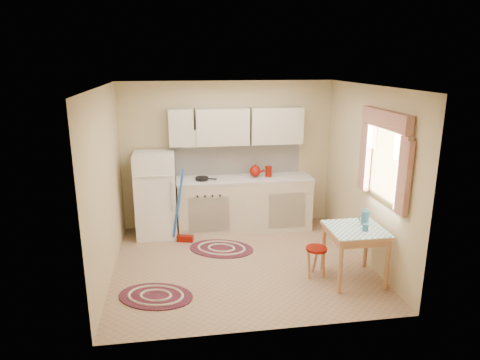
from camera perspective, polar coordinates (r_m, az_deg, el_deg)
name	(u,v)px	position (r m, az deg, el deg)	size (l,w,h in m)	color
room_shell	(250,151)	(5.99, 1.41, 3.87)	(3.64, 3.60, 2.52)	tan
fridge	(156,195)	(7.12, -11.17, -1.97)	(0.65, 0.60, 1.40)	white
broom	(184,206)	(6.81, -7.48, -3.50)	(0.28, 0.12, 1.20)	blue
base_cabinets	(244,205)	(7.32, 0.58, -3.30)	(2.25, 0.60, 0.88)	beige
countertop	(244,179)	(7.19, 0.59, 0.17)	(2.27, 0.62, 0.04)	silver
frying_pan	(202,179)	(7.05, -5.10, 0.18)	(0.21, 0.21, 0.05)	black
red_kettle	(255,171)	(7.18, 2.03, 1.19)	(0.21, 0.19, 0.21)	maroon
red_canister	(268,172)	(7.24, 3.82, 1.07)	(0.11, 0.11, 0.16)	maroon
table	(354,254)	(5.90, 14.96, -9.54)	(0.72, 0.72, 0.72)	tan
stool	(316,262)	(5.93, 10.09, -10.71)	(0.28, 0.28, 0.42)	maroon
coffee_pot	(365,216)	(5.89, 16.35, -4.59)	(0.13, 0.11, 0.25)	teal
mug	(365,228)	(5.69, 16.38, -6.13)	(0.08, 0.08, 0.10)	teal
rug_center	(221,249)	(6.71, -2.49, -9.12)	(1.00, 0.67, 0.02)	maroon
rug_left	(156,296)	(5.58, -11.16, -14.95)	(0.94, 0.63, 0.02)	maroon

